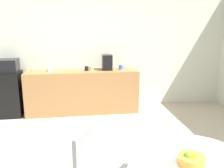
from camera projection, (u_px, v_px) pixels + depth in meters
wall_back at (96, 50)px, 5.42m from camera, size 6.00×0.10×2.60m
counter_block at (83, 91)px, 5.24m from camera, size 2.33×0.60×0.90m
mini_fridge at (8, 94)px, 5.03m from camera, size 0.54×0.54×0.91m
microwave at (5, 66)px, 4.89m from camera, size 0.48×0.38×0.26m
chair_gray at (92, 163)px, 2.40m from camera, size 0.56×0.56×0.83m
fruit_bowl at (191, 159)px, 2.00m from camera, size 0.23×0.23×0.11m
mug_white at (49, 69)px, 5.00m from camera, size 0.13×0.08×0.09m
mug_green at (87, 68)px, 5.11m from camera, size 0.13×0.08×0.09m
mug_red at (121, 67)px, 5.26m from camera, size 0.13×0.08×0.09m
coffee_maker at (107, 62)px, 5.17m from camera, size 0.20×0.24×0.32m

